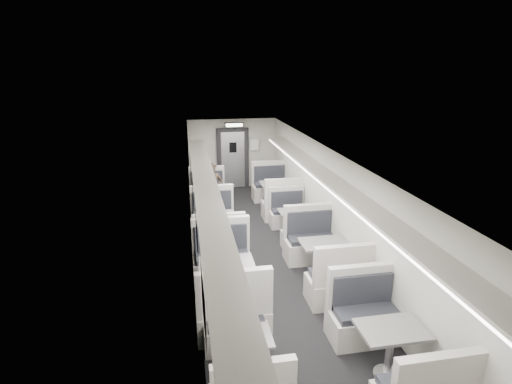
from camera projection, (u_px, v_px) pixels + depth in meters
name	position (u px, v px, depth m)	size (l,w,h in m)	color
room	(268.00, 215.00, 8.20)	(3.24, 12.24, 2.64)	black
booth_left_a	(210.00, 201.00, 11.51)	(1.08, 2.20, 1.18)	beige
booth_left_b	(216.00, 230.00, 9.47)	(1.11, 2.25, 1.21)	beige
booth_left_c	(227.00, 283.00, 7.14)	(1.16, 2.36, 1.26)	beige
booth_left_d	(242.00, 358.00, 5.42)	(0.97, 1.97, 1.05)	beige
booth_right_a	(276.00, 195.00, 11.97)	(1.12, 2.28, 1.22)	beige
booth_right_b	(295.00, 223.00, 10.02)	(0.96, 1.96, 1.05)	beige
booth_right_c	(323.00, 260.00, 8.00)	(1.13, 2.29, 1.23)	beige
booth_right_d	(389.00, 351.00, 5.47)	(1.09, 2.21, 1.18)	beige
passenger	(213.00, 190.00, 11.21)	(0.57, 0.38, 1.57)	black
window_a	(191.00, 170.00, 11.09)	(0.02, 1.18, 0.84)	black
window_b	(193.00, 194.00, 9.03)	(0.02, 1.18, 0.84)	black
window_c	(197.00, 233.00, 6.97)	(0.02, 1.18, 0.84)	black
window_d	(204.00, 303.00, 4.90)	(0.02, 1.18, 0.84)	black
luggage_rack_left	(207.00, 189.00, 7.49)	(0.46, 10.40, 0.09)	beige
luggage_rack_right	(333.00, 183.00, 7.91)	(0.46, 10.40, 0.09)	beige
vestibule_door	(233.00, 159.00, 13.81)	(1.10, 0.13, 2.10)	black
exit_sign	(234.00, 125.00, 12.97)	(0.62, 0.12, 0.16)	black
wall_notice	(254.00, 145.00, 13.79)	(0.32, 0.02, 0.40)	white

